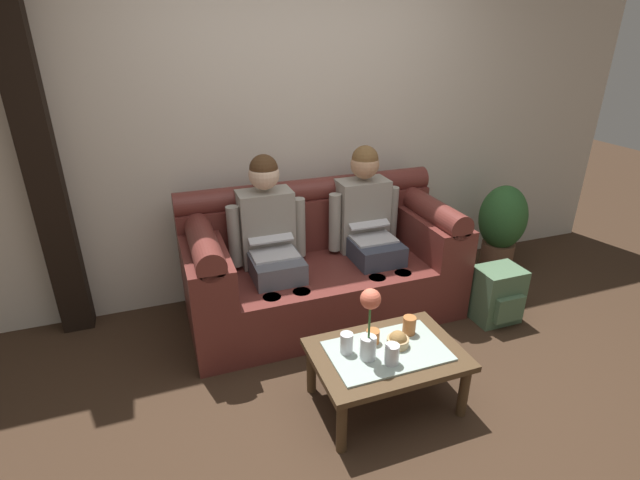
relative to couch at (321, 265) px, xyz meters
name	(u,v)px	position (x,y,z in m)	size (l,w,h in m)	color
ground_plane	(391,413)	(0.00, -1.17, -0.38)	(14.00, 14.00, 0.00)	#382619
back_wall_patterned	(296,106)	(0.00, 0.53, 1.07)	(6.00, 0.12, 2.90)	beige
timber_pillar	(32,124)	(-1.73, 0.41, 1.07)	(0.20, 0.20, 2.90)	black
couch	(321,265)	(0.00, 0.00, 0.00)	(1.96, 0.88, 0.96)	maroon
person_left	(270,238)	(-0.37, 0.00, 0.28)	(0.56, 0.67, 1.22)	#595B66
person_right	(368,223)	(0.37, 0.00, 0.28)	(0.56, 0.67, 1.22)	#383D4C
coffee_table	(387,358)	(0.00, -1.07, -0.06)	(0.83, 0.57, 0.37)	#47331E
flower_vase	(369,321)	(-0.13, -1.09, 0.23)	(0.11, 0.11, 0.42)	silver
snack_bowl	(398,340)	(0.07, -1.05, 0.03)	(0.12, 0.12, 0.10)	tan
cup_near_left	(409,325)	(0.19, -0.97, 0.05)	(0.07, 0.07, 0.11)	#B26633
cup_near_right	(373,336)	(-0.04, -0.97, 0.03)	(0.08, 0.08, 0.08)	#B26633
cup_far_center	(392,354)	(-0.03, -1.17, 0.05)	(0.08, 0.08, 0.11)	silver
cup_far_left	(347,343)	(-0.22, -1.01, 0.05)	(0.07, 0.07, 0.12)	silver
backpack_right	(497,295)	(1.16, -0.58, -0.17)	(0.32, 0.30, 0.42)	#4C6B4C
potted_plant	(502,225)	(1.69, 0.07, 0.06)	(0.40, 0.40, 0.78)	brown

